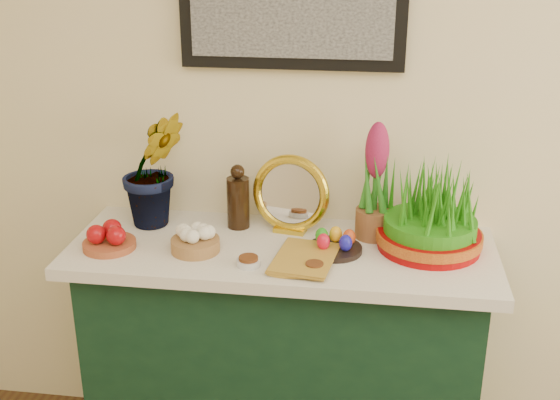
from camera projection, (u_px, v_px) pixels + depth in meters
The scene contains 13 objects.
sideboard at pixel (282, 364), 2.49m from camera, with size 1.30×0.45×0.85m, color #12321E.
tablecloth at pixel (282, 251), 2.32m from camera, with size 1.40×0.55×0.04m, color white.
hyacinth_green at pixel (153, 150), 2.38m from camera, with size 0.27×0.23×0.54m, color #2C7E20.
apple_bowl at pixel (109, 238), 2.28m from camera, with size 0.17×0.17×0.09m.
garlic_basket at pixel (195, 241), 2.26m from camera, with size 0.16×0.16×0.09m.
vinegar_cruet at pixel (238, 200), 2.42m from camera, with size 0.08×0.08×0.23m.
mirror at pixel (291, 195), 2.38m from camera, with size 0.28×0.11×0.27m.
book at pixel (276, 254), 2.21m from camera, with size 0.17×0.25×0.03m, color #B2862B.
spice_dish_left at pixel (248, 261), 2.17m from camera, with size 0.08×0.08×0.03m.
spice_dish_right at pixel (314, 267), 2.14m from camera, with size 0.07×0.07×0.03m.
egg_plate at pixel (335, 244), 2.26m from camera, with size 0.22×0.22×0.07m.
hyacinth_pink at pixel (375, 187), 2.31m from camera, with size 0.12×0.12×0.40m.
wheatgrass_sabzeh at pixel (431, 213), 2.25m from camera, with size 0.34×0.34×0.28m.
Camera 1 is at (-0.17, -0.07, 1.88)m, focal length 45.00 mm.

